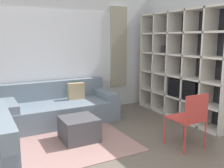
{
  "coord_description": "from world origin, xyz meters",
  "views": [
    {
      "loc": [
        -1.58,
        -2.18,
        1.66
      ],
      "look_at": [
        0.53,
        1.7,
        0.85
      ],
      "focal_mm": 40.0,
      "sensor_mm": 36.0,
      "label": 1
    }
  ],
  "objects_px": {
    "shelving_unit": "(182,66)",
    "folding_chair": "(190,116)",
    "ottoman": "(79,129)",
    "couch_main": "(61,108)"
  },
  "relations": [
    {
      "from": "ottoman",
      "to": "couch_main",
      "type": "bearing_deg",
      "value": 88.5
    },
    {
      "from": "couch_main",
      "to": "folding_chair",
      "type": "height_order",
      "value": "folding_chair"
    },
    {
      "from": "couch_main",
      "to": "ottoman",
      "type": "bearing_deg",
      "value": -91.5
    },
    {
      "from": "shelving_unit",
      "to": "folding_chair",
      "type": "distance_m",
      "value": 1.71
    },
    {
      "from": "shelving_unit",
      "to": "ottoman",
      "type": "distance_m",
      "value": 2.54
    },
    {
      "from": "shelving_unit",
      "to": "couch_main",
      "type": "height_order",
      "value": "shelving_unit"
    },
    {
      "from": "ottoman",
      "to": "folding_chair",
      "type": "relative_size",
      "value": 0.66
    },
    {
      "from": "ottoman",
      "to": "folding_chair",
      "type": "height_order",
      "value": "folding_chair"
    },
    {
      "from": "ottoman",
      "to": "folding_chair",
      "type": "bearing_deg",
      "value": -38.51
    },
    {
      "from": "couch_main",
      "to": "shelving_unit",
      "type": "bearing_deg",
      "value": -21.32
    }
  ]
}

